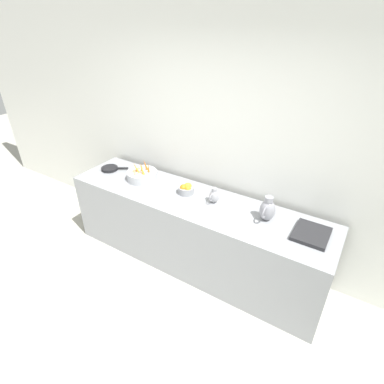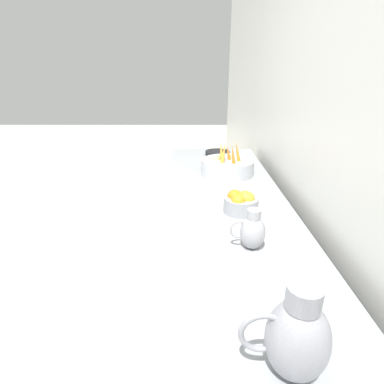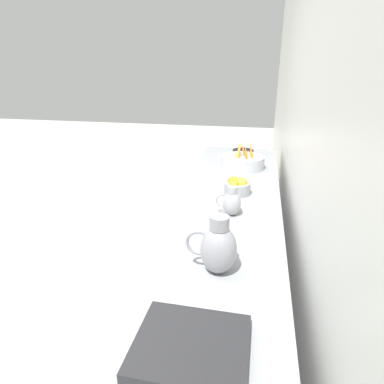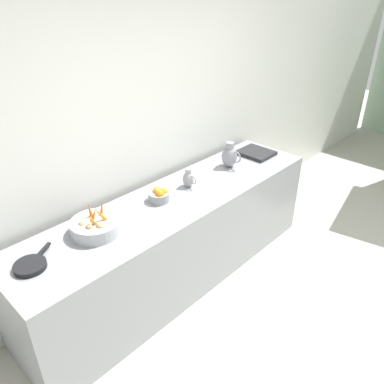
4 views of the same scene
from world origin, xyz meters
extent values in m
plane|color=#ADAA9E|center=(0.00, 0.00, 0.00)|extent=(16.28, 16.28, 0.00)
cube|color=silver|center=(-1.95, 0.32, 1.50)|extent=(0.10, 9.25, 3.00)
cube|color=gray|center=(-1.48, -0.18, 0.43)|extent=(0.71, 2.98, 0.87)
cylinder|color=#ADAFB5|center=(-1.55, -0.93, 0.92)|extent=(0.36, 0.36, 0.10)
torus|color=#ADAFB5|center=(-1.55, -0.93, 0.87)|extent=(0.21, 0.21, 0.01)
cone|color=orange|center=(-1.55, -0.93, 1.01)|extent=(0.08, 0.08, 0.14)
cone|color=orange|center=(-1.52, -0.89, 1.02)|extent=(0.07, 0.12, 0.16)
cone|color=orange|center=(-1.51, -0.97, 1.01)|extent=(0.04, 0.10, 0.14)
cone|color=orange|center=(-1.61, -0.92, 1.02)|extent=(0.07, 0.08, 0.17)
cone|color=orange|center=(-1.57, -0.85, 1.02)|extent=(0.07, 0.06, 0.16)
ellipsoid|color=#9E7F56|center=(-1.50, -1.00, 0.97)|extent=(0.06, 0.05, 0.05)
ellipsoid|color=tan|center=(-1.46, -0.94, 0.97)|extent=(0.07, 0.06, 0.05)
ellipsoid|color=#9E7F56|center=(-1.58, -1.02, 0.96)|extent=(0.06, 0.05, 0.04)
cylinder|color=gray|center=(-1.55, -0.31, 0.91)|extent=(0.18, 0.18, 0.08)
sphere|color=orange|center=(-1.52, -0.33, 0.94)|extent=(0.08, 0.08, 0.08)
sphere|color=orange|center=(-1.57, -0.30, 0.94)|extent=(0.08, 0.08, 0.08)
sphere|color=orange|center=(-1.58, -0.30, 0.94)|extent=(0.08, 0.08, 0.08)
sphere|color=orange|center=(-1.53, -0.27, 0.94)|extent=(0.07, 0.07, 0.07)
ellipsoid|color=gray|center=(-1.55, 0.61, 0.97)|extent=(0.15, 0.15, 0.21)
cylinder|color=gray|center=(-1.55, 0.61, 1.09)|extent=(0.08, 0.08, 0.06)
torus|color=gray|center=(-1.47, 0.61, 0.99)|extent=(0.11, 0.01, 0.11)
ellipsoid|color=#939399|center=(-1.55, 0.04, 0.94)|extent=(0.10, 0.10, 0.14)
cylinder|color=#939399|center=(-1.55, 0.04, 1.02)|extent=(0.05, 0.05, 0.04)
torus|color=#939399|center=(-1.50, 0.04, 0.95)|extent=(0.08, 0.01, 0.08)
cube|color=#232326|center=(-1.53, 1.04, 0.88)|extent=(0.34, 0.30, 0.04)
cylinder|color=black|center=(-1.52, -1.45, 0.88)|extent=(0.21, 0.21, 0.03)
cube|color=black|center=(-1.61, -1.30, 0.89)|extent=(0.09, 0.13, 0.02)
camera|label=1|loc=(0.85, 1.28, 2.58)|focal=28.40mm
camera|label=2|loc=(-1.31, 1.17, 1.56)|focal=29.63mm
camera|label=3|loc=(-1.69, 1.77, 1.66)|focal=30.54mm
camera|label=4|loc=(0.51, -2.08, 2.47)|focal=35.27mm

